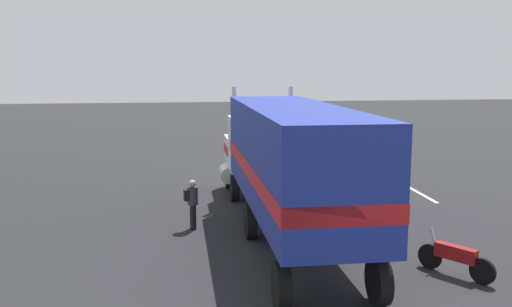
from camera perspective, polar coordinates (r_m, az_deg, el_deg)
name	(u,v)px	position (r m, az deg, el deg)	size (l,w,h in m)	color
ground_plane	(255,188)	(24.55, -0.11, -3.54)	(120.00, 120.00, 0.00)	#232326
lane_stripe_near	(374,216)	(20.50, 11.86, -6.21)	(4.40, 0.16, 0.01)	silver
lane_stripe_mid	(415,191)	(24.95, 15.85, -3.66)	(4.40, 0.16, 0.01)	silver
semi_truck	(285,156)	(17.30, 2.97, -0.28)	(14.21, 2.93, 4.50)	silver
person_bystander	(192,202)	(18.43, -6.49, -4.93)	(0.34, 0.46, 1.63)	black
motorcycle	(455,258)	(15.28, 19.54, -9.93)	(1.84, 1.20, 1.12)	black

